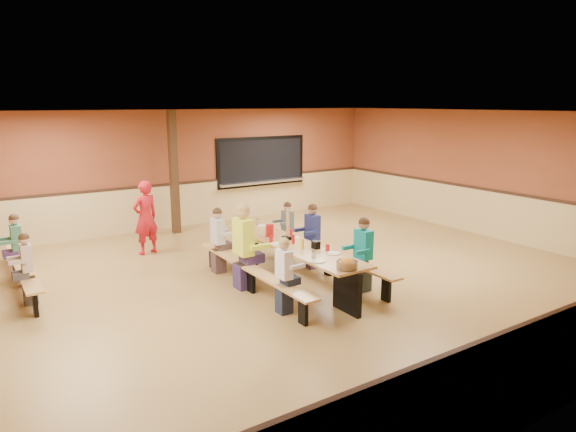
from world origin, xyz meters
TOP-DOWN VIEW (x-y plane):
  - ground at (0.00, 0.00)m, footprint 12.00×12.00m
  - room_envelope at (0.00, 0.00)m, footprint 12.04×10.04m
  - kitchen_pass_through at (2.60, 4.96)m, footprint 2.78×0.28m
  - structural_post at (-0.20, 4.40)m, footprint 0.18×0.18m
  - cafeteria_table_main at (0.17, -0.22)m, footprint 1.91×3.70m
  - seated_child_white_left at (-0.65, -1.26)m, footprint 0.35×0.29m
  - seated_adult_yellow at (-0.65, 0.03)m, footprint 0.50×0.41m
  - seated_child_grey_left at (-0.65, 1.05)m, footprint 0.38×0.31m
  - seated_child_teal_right at (1.00, -1.19)m, footprint 0.40×0.33m
  - seated_child_navy_right at (1.00, 0.29)m, footprint 0.39×0.32m
  - seated_child_char_right at (1.00, 1.17)m, footprint 0.34×0.28m
  - seated_child_green_sec at (-3.88, 2.65)m, footprint 0.37×0.30m
  - seated_child_tan_sec at (-3.88, 1.27)m, footprint 0.34×0.28m
  - standing_woman at (-1.39, 3.01)m, footprint 0.66×0.52m
  - punch_pitcher at (0.11, 0.41)m, footprint 0.16×0.16m
  - chip_bowl at (0.09, -1.86)m, footprint 0.32×0.32m
  - napkin_dispenser at (0.34, -0.72)m, footprint 0.10×0.14m
  - condiment_mustard at (0.16, -0.58)m, footprint 0.06×0.06m
  - condiment_ketchup at (0.19, -0.25)m, footprint 0.06×0.06m
  - table_paddle at (0.27, 0.05)m, footprint 0.16×0.16m
  - place_settings at (0.17, -0.22)m, footprint 0.65×3.30m

SIDE VIEW (x-z plane):
  - ground at x=0.00m, z-range 0.00..0.00m
  - cafeteria_table_main at x=0.17m, z-range 0.16..0.90m
  - seated_child_char_right at x=1.00m, z-range 0.00..1.15m
  - seated_child_tan_sec at x=-3.88m, z-range 0.00..1.16m
  - seated_child_white_left at x=-0.65m, z-range 0.00..1.18m
  - seated_child_green_sec at x=-3.88m, z-range 0.00..1.21m
  - seated_child_grey_left at x=-0.65m, z-range 0.00..1.23m
  - seated_child_navy_right at x=1.00m, z-range 0.00..1.26m
  - seated_child_teal_right at x=1.00m, z-range 0.00..1.27m
  - room_envelope at x=0.00m, z-range -0.82..2.20m
  - seated_adult_yellow at x=-0.65m, z-range 0.00..1.48m
  - standing_woman at x=-1.39m, z-range 0.00..1.58m
  - place_settings at x=0.17m, z-range 0.74..0.85m
  - napkin_dispenser at x=0.34m, z-range 0.74..0.87m
  - chip_bowl at x=0.09m, z-range 0.74..0.89m
  - condiment_mustard at x=0.16m, z-range 0.74..0.91m
  - condiment_ketchup at x=0.19m, z-range 0.74..0.91m
  - punch_pitcher at x=0.11m, z-range 0.74..0.96m
  - table_paddle at x=0.27m, z-range 0.60..1.16m
  - kitchen_pass_through at x=2.60m, z-range 0.80..2.18m
  - structural_post at x=-0.20m, z-range 0.00..3.00m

